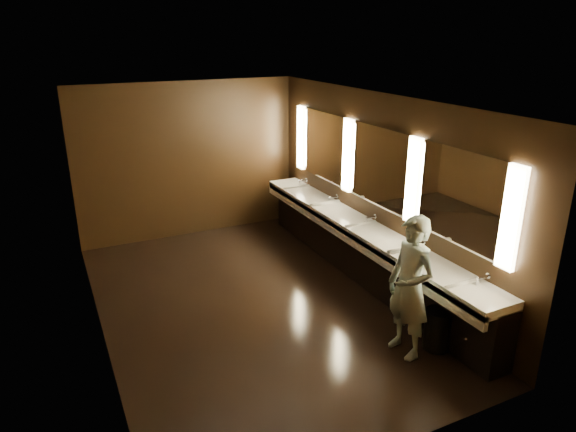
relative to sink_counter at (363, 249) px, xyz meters
name	(u,v)px	position (x,y,z in m)	size (l,w,h in m)	color
floor	(254,304)	(-1.79, 0.00, -0.50)	(6.00, 6.00, 0.00)	black
ceiling	(249,101)	(-1.79, 0.00, 2.30)	(4.00, 6.00, 0.02)	#2D2D2B
wall_back	(189,160)	(-1.79, 3.00, 0.90)	(4.00, 0.02, 2.80)	black
wall_front	(391,318)	(-1.79, -3.00, 0.90)	(4.00, 0.02, 2.80)	black
wall_left	(90,235)	(-3.79, 0.00, 0.90)	(0.02, 6.00, 2.80)	black
wall_right	(378,190)	(0.21, 0.00, 0.90)	(0.02, 6.00, 2.80)	black
sink_counter	(363,249)	(0.00, 0.00, 0.00)	(0.55, 5.40, 1.01)	black
mirror_band	(378,167)	(0.19, 0.00, 1.25)	(0.06, 5.03, 1.15)	#FDE9B3
person	(410,287)	(-0.61, -1.84, 0.36)	(0.62, 0.41, 1.71)	#99DFE5
trash_bin	(437,329)	(-0.22, -1.93, -0.25)	(0.32, 0.32, 0.50)	black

